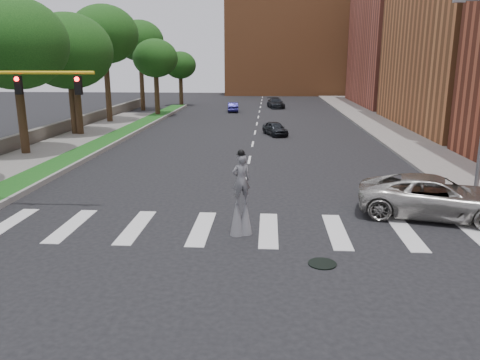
% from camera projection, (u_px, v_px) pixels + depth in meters
% --- Properties ---
extents(ground_plane, '(160.00, 160.00, 0.00)m').
position_uv_depth(ground_plane, '(233.00, 239.00, 16.94)').
color(ground_plane, black).
rests_on(ground_plane, ground).
extents(grass_median, '(2.00, 60.00, 0.25)m').
position_uv_depth(grass_median, '(107.00, 141.00, 36.94)').
color(grass_median, '#154C16').
rests_on(grass_median, ground).
extents(median_curb, '(0.20, 60.00, 0.28)m').
position_uv_depth(median_curb, '(120.00, 141.00, 36.88)').
color(median_curb, gray).
rests_on(median_curb, ground).
extents(sidewalk_left, '(4.00, 60.00, 0.18)m').
position_uv_depth(sidewalk_left, '(0.00, 169.00, 27.46)').
color(sidewalk_left, slate).
rests_on(sidewalk_left, ground).
extents(sidewalk_right, '(5.00, 90.00, 0.18)m').
position_uv_depth(sidewalk_right, '(399.00, 135.00, 40.34)').
color(sidewalk_right, slate).
rests_on(sidewalk_right, ground).
extents(stone_wall, '(0.50, 56.00, 1.10)m').
position_uv_depth(stone_wall, '(51.00, 131.00, 39.10)').
color(stone_wall, '#5B564E').
rests_on(stone_wall, ground).
extents(manhole, '(0.90, 0.90, 0.04)m').
position_uv_depth(manhole, '(322.00, 264.00, 14.82)').
color(manhole, black).
rests_on(manhole, ground).
extents(building_far, '(16.00, 22.00, 20.00)m').
position_uv_depth(building_far, '(419.00, 33.00, 65.37)').
color(building_far, '#A54E3D').
rests_on(building_far, ground).
extents(building_backdrop, '(26.00, 14.00, 18.00)m').
position_uv_depth(building_backdrop, '(295.00, 46.00, 89.79)').
color(building_backdrop, '#AD6336').
rests_on(building_backdrop, ground).
extents(traffic_signal, '(5.30, 0.23, 6.20)m').
position_uv_depth(traffic_signal, '(4.00, 113.00, 19.40)').
color(traffic_signal, black).
rests_on(traffic_signal, ground).
extents(stilt_performer, '(0.82, 0.65, 3.21)m').
position_uv_depth(stilt_performer, '(241.00, 200.00, 17.07)').
color(stilt_performer, '#322214').
rests_on(stilt_performer, ground).
extents(suv_crossing, '(6.62, 4.22, 1.70)m').
position_uv_depth(suv_crossing, '(435.00, 197.00, 19.14)').
color(suv_crossing, '#A6A49D').
rests_on(suv_crossing, ground).
extents(car_near, '(2.51, 3.73, 1.18)m').
position_uv_depth(car_near, '(275.00, 128.00, 40.39)').
color(car_near, black).
rests_on(car_near, ground).
extents(car_mid, '(1.65, 3.73, 1.19)m').
position_uv_depth(car_mid, '(233.00, 107.00, 59.07)').
color(car_mid, navy).
rests_on(car_mid, ground).
extents(car_far, '(2.69, 4.85, 1.33)m').
position_uv_depth(car_far, '(276.00, 103.00, 63.87)').
color(car_far, black).
rests_on(car_far, ground).
extents(tree_2, '(6.97, 6.97, 10.33)m').
position_uv_depth(tree_2, '(14.00, 44.00, 30.12)').
color(tree_2, '#322214').
rests_on(tree_2, ground).
extents(tree_3, '(6.03, 6.03, 9.86)m').
position_uv_depth(tree_3, '(73.00, 48.00, 38.50)').
color(tree_3, '#322214').
rests_on(tree_3, ground).
extents(tree_4, '(6.77, 6.77, 11.71)m').
position_uv_depth(tree_4, '(104.00, 35.00, 46.46)').
color(tree_4, '#322214').
rests_on(tree_4, ground).
extents(tree_5, '(5.99, 5.99, 11.28)m').
position_uv_depth(tree_5, '(140.00, 41.00, 58.88)').
color(tree_5, '#322214').
rests_on(tree_5, ground).
extents(tree_6, '(5.07, 5.07, 8.72)m').
position_uv_depth(tree_6, '(155.00, 59.00, 52.97)').
color(tree_6, '#322214').
rests_on(tree_6, ground).
extents(tree_7, '(4.46, 4.46, 7.58)m').
position_uv_depth(tree_7, '(180.00, 66.00, 65.93)').
color(tree_7, '#322214').
rests_on(tree_7, ground).
extents(tree_8, '(7.30, 7.30, 10.15)m').
position_uv_depth(tree_8, '(68.00, 51.00, 38.73)').
color(tree_8, '#322214').
rests_on(tree_8, ground).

